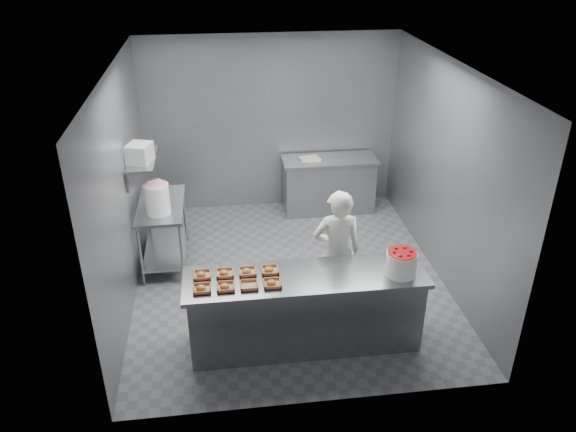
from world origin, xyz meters
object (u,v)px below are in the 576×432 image
object	(u,v)px
tray_3	(272,283)
tray_7	(270,270)
back_counter	(329,184)
glaze_bucket	(157,198)
tray_6	(247,271)
appliance	(139,153)
tray_0	(202,288)
worker	(337,252)
strawberry_tub	(401,262)
tray_2	(249,285)
tray_4	(202,275)
prep_table	(163,224)
service_counter	(305,310)
tray_5	(225,273)
tray_1	(225,287)

from	to	relation	value
tray_3	tray_7	world-z (taller)	same
back_counter	glaze_bucket	world-z (taller)	glaze_bucket
tray_6	appliance	bearing A→B (deg)	125.48
tray_3	appliance	size ratio (longest dim) A/B	0.60
tray_3	glaze_bucket	distance (m)	2.23
tray_0	appliance	xyz separation A→B (m)	(-0.73, 1.95, 0.76)
worker	appliance	size ratio (longest dim) A/B	5.09
strawberry_tub	tray_7	bearing A→B (deg)	170.87
tray_2	tray_4	xyz separation A→B (m)	(-0.48, 0.25, 0.00)
prep_table	tray_6	xyz separation A→B (m)	(1.04, -1.82, 0.33)
tray_3	strawberry_tub	bearing A→B (deg)	1.30
service_counter	tray_7	xyz separation A→B (m)	(-0.37, 0.13, 0.47)
prep_table	tray_4	xyz separation A→B (m)	(0.56, -1.82, 0.33)
tray_6	appliance	distance (m)	2.21
tray_2	tray_5	size ratio (longest dim) A/B	1.00
prep_table	tray_0	distance (m)	2.18
back_counter	tray_2	size ratio (longest dim) A/B	8.01
prep_table	strawberry_tub	bearing A→B (deg)	-37.61
prep_table	tray_7	bearing A→B (deg)	-54.99
service_counter	tray_1	xyz separation A→B (m)	(-0.85, -0.13, 0.47)
tray_4	tray_5	distance (m)	0.24
tray_5	glaze_bucket	world-z (taller)	glaze_bucket
tray_4	strawberry_tub	xyz separation A→B (m)	(2.10, -0.22, 0.12)
service_counter	tray_4	size ratio (longest dim) A/B	13.88
tray_1	glaze_bucket	distance (m)	1.99
tray_5	strawberry_tub	xyz separation A→B (m)	(1.86, -0.22, 0.12)
service_counter	tray_4	xyz separation A→B (m)	(-1.09, 0.13, 0.47)
tray_0	tray_5	xyz separation A→B (m)	(0.24, 0.25, 0.00)
tray_6	back_counter	bearing A→B (deg)	64.16
prep_table	tray_1	size ratio (longest dim) A/B	6.40
tray_4	strawberry_tub	size ratio (longest dim) A/B	0.57
back_counter	tray_1	world-z (taller)	tray_1
tray_5	back_counter	bearing A→B (deg)	60.71
tray_1	strawberry_tub	world-z (taller)	strawberry_tub
back_counter	tray_7	xyz separation A→B (m)	(-1.27, -3.12, 0.47)
back_counter	tray_4	world-z (taller)	tray_4
service_counter	tray_5	world-z (taller)	tray_5
worker	tray_3	bearing A→B (deg)	40.92
tray_1	worker	world-z (taller)	worker
tray_0	prep_table	bearing A→B (deg)	105.03
back_counter	tray_2	world-z (taller)	tray_2
back_counter	tray_4	bearing A→B (deg)	-122.53
tray_2	strawberry_tub	size ratio (longest dim) A/B	0.57
service_counter	tray_7	size ratio (longest dim) A/B	13.88
tray_3	worker	bearing A→B (deg)	40.91
service_counter	strawberry_tub	bearing A→B (deg)	-5.40
back_counter	tray_1	bearing A→B (deg)	-117.43
service_counter	tray_3	bearing A→B (deg)	-161.27
tray_7	strawberry_tub	size ratio (longest dim) A/B	0.57
prep_table	service_counter	bearing A→B (deg)	-49.76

